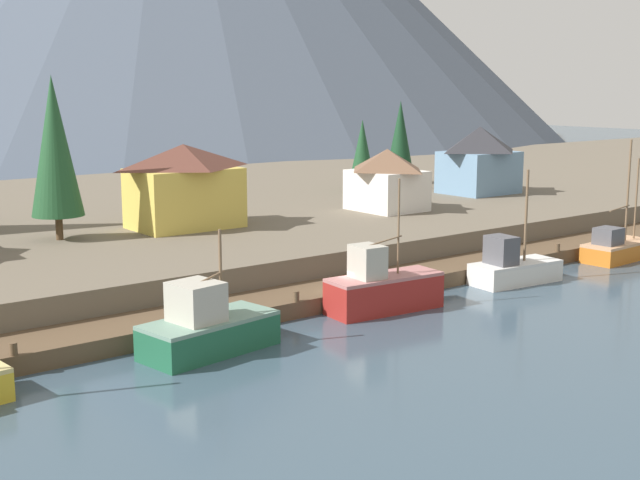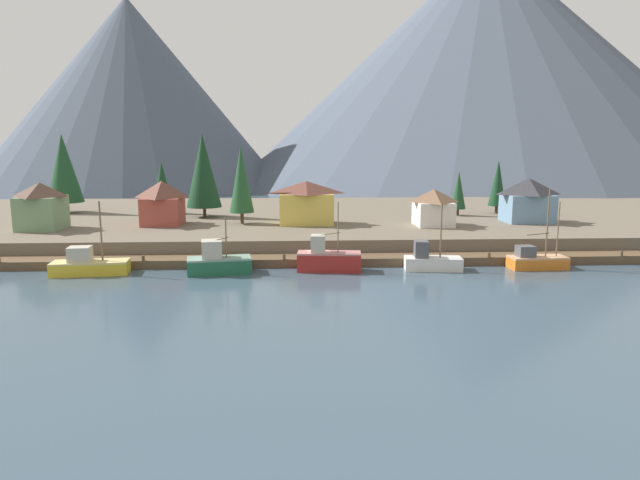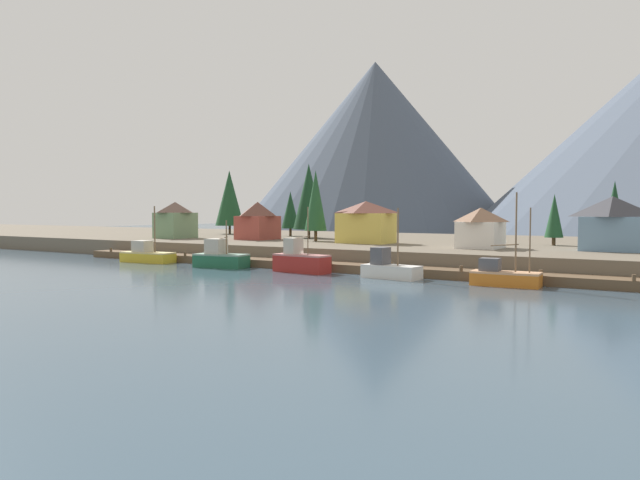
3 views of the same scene
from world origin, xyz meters
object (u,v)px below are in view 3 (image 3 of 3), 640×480
at_px(house_red, 258,220).
at_px(conifer_near_right, 290,210).
at_px(fishing_boat_green, 220,258).
at_px(conifer_back_right, 316,201).
at_px(house_yellow, 366,222).
at_px(conifer_near_left, 614,209).
at_px(fishing_boat_orange, 504,276).
at_px(house_white, 481,227).
at_px(conifer_mid_right, 309,196).
at_px(fishing_boat_yellow, 147,255).
at_px(house_blue, 612,223).
at_px(conifer_mid_left, 554,216).
at_px(house_green, 175,220).
at_px(fishing_boat_red, 300,261).
at_px(conifer_back_left, 229,198).
at_px(fishing_boat_white, 389,269).

relative_size(house_red, conifer_near_right, 0.75).
bearing_deg(fishing_boat_green, conifer_back_right, 78.98).
xyz_separation_m(house_yellow, conifer_near_left, (32.47, 11.07, 1.93)).
bearing_deg(fishing_boat_orange, house_yellow, 138.80).
xyz_separation_m(house_white, conifer_near_right, (-42.19, 17.14, 2.35)).
bearing_deg(conifer_near_right, conifer_mid_right, -34.85).
bearing_deg(house_red, conifer_mid_right, 61.94).
bearing_deg(fishing_boat_yellow, house_blue, 14.22).
distance_m(fishing_boat_orange, conifer_mid_right, 52.03).
bearing_deg(conifer_mid_left, house_white, -121.32).
bearing_deg(conifer_near_left, house_green, -168.02).
relative_size(house_blue, conifer_near_left, 0.79).
xyz_separation_m(fishing_boat_red, fishing_boat_orange, (23.96, 0.05, -0.41)).
distance_m(house_yellow, conifer_near_left, 34.36).
bearing_deg(fishing_boat_yellow, house_green, 119.09).
bearing_deg(house_white, conifer_mid_left, 58.68).
bearing_deg(fishing_boat_green, fishing_boat_yellow, 170.38).
relative_size(fishing_boat_green, fishing_boat_orange, 0.80).
bearing_deg(conifer_mid_right, fishing_boat_red, -58.50).
distance_m(fishing_boat_yellow, conifer_near_right, 35.80).
height_order(fishing_boat_yellow, conifer_mid_left, conifer_mid_left).
distance_m(house_white, house_red, 39.18).
distance_m(house_white, house_yellow, 18.39).
xyz_separation_m(house_white, conifer_near_left, (14.28, 13.69, 2.45)).
bearing_deg(fishing_boat_yellow, fishing_boat_red, -5.13).
bearing_deg(conifer_mid_right, fishing_boat_yellow, -105.46).
bearing_deg(conifer_mid_right, conifer_back_right, -50.91).
bearing_deg(fishing_boat_yellow, conifer_mid_left, 24.86).
bearing_deg(fishing_boat_orange, conifer_near_right, 142.04).
height_order(house_red, conifer_back_left, conifer_back_left).
bearing_deg(fishing_boat_white, house_green, 167.09).
height_order(fishing_boat_orange, house_green, fishing_boat_orange).
xyz_separation_m(fishing_boat_white, conifer_near_right, (-37.55, 34.92, 6.48)).
distance_m(conifer_mid_left, conifer_back_right, 35.60).
height_order(fishing_boat_green, house_yellow, house_yellow).
height_order(house_yellow, house_blue, house_blue).
bearing_deg(fishing_boat_red, house_white, 52.36).
bearing_deg(fishing_boat_red, house_yellow, 100.22).
height_order(fishing_boat_orange, conifer_near_right, conifer_near_right).
height_order(fishing_boat_green, conifer_mid_right, conifer_mid_right).
height_order(house_white, conifer_mid_left, conifer_mid_left).
bearing_deg(house_green, fishing_boat_white, -18.63).
distance_m(fishing_boat_green, house_white, 34.12).
distance_m(house_white, conifer_near_left, 19.94).
relative_size(fishing_boat_green, fishing_boat_red, 0.93).
bearing_deg(fishing_boat_green, fishing_boat_orange, -7.73).
xyz_separation_m(fishing_boat_yellow, house_green, (-11.98, 17.13, 4.75)).
distance_m(conifer_near_left, conifer_back_right, 43.20).
relative_size(house_white, conifer_mid_right, 0.46).
xyz_separation_m(fishing_boat_yellow, house_blue, (57.70, 21.11, 4.84)).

